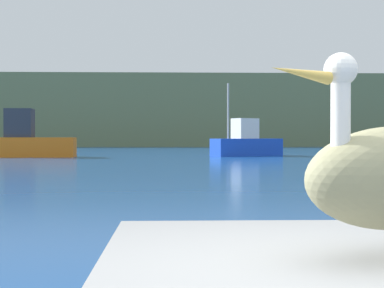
{
  "coord_description": "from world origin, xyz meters",
  "views": [
    {
      "loc": [
        -0.75,
        -2.47,
        1.31
      ],
      "look_at": [
        -0.08,
        16.72,
        1.06
      ],
      "focal_mm": 55.46,
      "sensor_mm": 36.0,
      "label": 1
    }
  ],
  "objects": [
    {
      "name": "fishing_boat_blue",
      "position": [
        4.22,
        36.68,
        0.88
      ],
      "size": [
        5.04,
        3.53,
        4.76
      ],
      "rotation": [
        0.0,
        0.0,
        3.63
      ],
      "color": "blue",
      "rests_on": "ground"
    },
    {
      "name": "fishing_boat_orange",
      "position": [
        -10.03,
        34.89,
        0.98
      ],
      "size": [
        6.33,
        1.92,
        4.0
      ],
      "rotation": [
        0.0,
        0.0,
        3.18
      ],
      "color": "orange",
      "rests_on": "ground"
    },
    {
      "name": "hillside_backdrop",
      "position": [
        0.0,
        77.8,
        4.55
      ],
      "size": [
        140.0,
        15.93,
        9.1
      ],
      "primitive_type": "cube",
      "color": "#6B7A51",
      "rests_on": "ground"
    }
  ]
}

